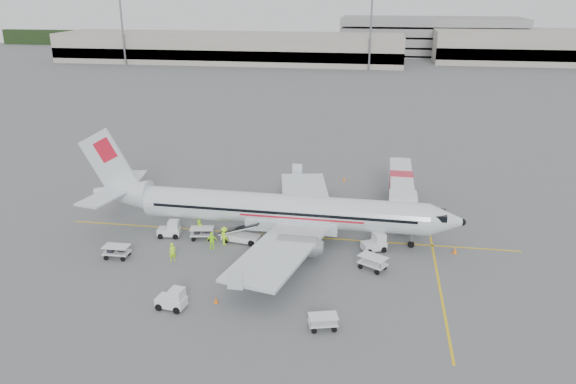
% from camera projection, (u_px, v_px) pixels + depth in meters
% --- Properties ---
extents(ground, '(360.00, 360.00, 0.00)m').
position_uv_depth(ground, '(285.00, 236.00, 54.58)').
color(ground, '#56595B').
extents(stripe_lead, '(44.00, 0.20, 0.01)m').
position_uv_depth(stripe_lead, '(285.00, 236.00, 54.58)').
color(stripe_lead, yellow).
rests_on(stripe_lead, ground).
extents(stripe_cross, '(0.20, 20.00, 0.01)m').
position_uv_depth(stripe_cross, '(440.00, 288.00, 45.06)').
color(stripe_cross, yellow).
rests_on(stripe_cross, ground).
extents(terminal_west, '(110.00, 22.00, 9.00)m').
position_uv_depth(terminal_west, '(229.00, 48.00, 179.58)').
color(terminal_west, gray).
rests_on(terminal_west, ground).
extents(parking_garage, '(62.00, 24.00, 14.00)m').
position_uv_depth(parking_garage, '(430.00, 35.00, 196.74)').
color(parking_garage, slate).
rests_on(parking_garage, ground).
extents(treeline, '(300.00, 3.00, 6.00)m').
position_uv_depth(treeline, '(360.00, 42.00, 215.79)').
color(treeline, black).
rests_on(treeline, ground).
extents(mast_west, '(3.20, 1.20, 22.00)m').
position_uv_depth(mast_west, '(122.00, 28.00, 170.74)').
color(mast_west, slate).
rests_on(mast_west, ground).
extents(mast_center, '(3.20, 1.20, 22.00)m').
position_uv_depth(mast_center, '(371.00, 31.00, 159.45)').
color(mast_center, slate).
rests_on(mast_center, ground).
extents(aircraft, '(36.24, 28.69, 9.83)m').
position_uv_depth(aircraft, '(283.00, 190.00, 52.45)').
color(aircraft, silver).
rests_on(aircraft, ground).
extents(jet_bridge, '(3.04, 16.07, 4.22)m').
position_uv_depth(jet_bridge, '(400.00, 192.00, 60.00)').
color(jet_bridge, silver).
rests_on(jet_bridge, ground).
extents(belt_loader, '(5.05, 2.56, 2.61)m').
position_uv_depth(belt_loader, '(241.00, 229.00, 52.86)').
color(belt_loader, silver).
rests_on(belt_loader, ground).
extents(tug_fore, '(2.49, 2.09, 1.67)m').
position_uv_depth(tug_fore, '(374.00, 243.00, 51.15)').
color(tug_fore, silver).
rests_on(tug_fore, ground).
extents(tug_mid, '(2.33, 1.54, 1.68)m').
position_uv_depth(tug_mid, '(171.00, 298.00, 41.98)').
color(tug_mid, silver).
rests_on(tug_mid, ground).
extents(tug_aft, '(2.27, 1.48, 1.65)m').
position_uv_depth(tug_aft, '(169.00, 229.00, 54.10)').
color(tug_aft, silver).
rests_on(tug_aft, ground).
extents(cart_loaded_a, '(2.41, 1.68, 1.16)m').
position_uv_depth(cart_loaded_a, '(202.00, 233.00, 53.68)').
color(cart_loaded_a, silver).
rests_on(cart_loaded_a, ground).
extents(cart_loaded_b, '(2.28, 1.36, 1.18)m').
position_uv_depth(cart_loaded_b, '(117.00, 252.00, 49.90)').
color(cart_loaded_b, silver).
rests_on(cart_loaded_b, ground).
extents(cart_empty_a, '(2.30, 1.72, 1.07)m').
position_uv_depth(cart_empty_a, '(323.00, 322.00, 39.54)').
color(cart_empty_a, silver).
rests_on(cart_empty_a, ground).
extents(cart_empty_b, '(2.73, 2.39, 1.23)m').
position_uv_depth(cart_empty_b, '(373.00, 263.00, 47.88)').
color(cart_empty_b, silver).
rests_on(cart_empty_b, ground).
extents(cone_nose, '(0.40, 0.40, 0.65)m').
position_uv_depth(cone_nose, '(455.00, 250.00, 50.83)').
color(cone_nose, orange).
rests_on(cone_nose, ground).
extents(cone_port, '(0.36, 0.36, 0.59)m').
position_uv_depth(cone_port, '(344.00, 179.00, 69.95)').
color(cone_port, orange).
rests_on(cone_port, ground).
extents(cone_stbd, '(0.33, 0.33, 0.54)m').
position_uv_depth(cone_stbd, '(216.00, 300.00, 42.86)').
color(cone_stbd, orange).
rests_on(cone_stbd, ground).
extents(crew_a, '(0.74, 0.69, 1.70)m').
position_uv_depth(crew_a, '(173.00, 252.00, 49.26)').
color(crew_a, '#A4ED19').
rests_on(crew_a, ground).
extents(crew_b, '(0.97, 1.04, 1.70)m').
position_uv_depth(crew_b, '(199.00, 228.00, 54.12)').
color(crew_b, '#A4ED19').
rests_on(crew_b, ground).
extents(crew_c, '(1.26, 1.29, 1.77)m').
position_uv_depth(crew_c, '(224.00, 236.00, 52.40)').
color(crew_c, '#A4ED19').
rests_on(crew_c, ground).
extents(crew_d, '(1.06, 0.62, 1.69)m').
position_uv_depth(crew_d, '(212.00, 241.00, 51.47)').
color(crew_d, '#A4ED19').
rests_on(crew_d, ground).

